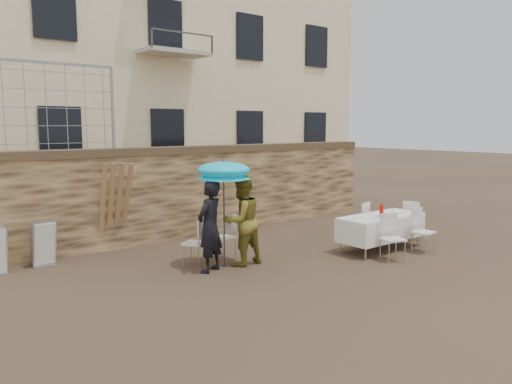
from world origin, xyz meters
TOP-DOWN VIEW (x-y plane):
  - ground at (0.00, 0.00)m, footprint 80.00×80.00m
  - stone_wall at (0.00, 5.00)m, footprint 13.00×0.50m
  - chain_link_fence at (-3.00, 5.00)m, footprint 3.20×0.06m
  - man_suit at (-0.84, 2.04)m, footprint 0.75×0.64m
  - woman_dress at (-0.09, 2.04)m, footprint 0.90×0.72m
  - umbrella at (-0.44, 2.14)m, footprint 1.06×1.06m
  - couple_chair_left at (-0.84, 2.59)m, footprint 0.66×0.66m
  - couple_chair_right at (-0.14, 2.59)m, footprint 0.55×0.55m
  - banquet_table at (3.06, 1.07)m, footprint 2.10×0.85m
  - soda_bottle at (2.86, 0.92)m, footprint 0.09×0.09m
  - table_chair_front_left at (2.46, 0.32)m, footprint 0.63×0.63m
  - table_chair_front_right at (3.56, 0.32)m, footprint 0.49×0.49m
  - table_chair_back at (3.26, 1.87)m, footprint 0.58×0.58m
  - table_chair_side at (4.46, 1.17)m, footprint 0.57×0.57m
  - chair_stack_right at (-3.17, 4.55)m, footprint 0.46×0.40m
  - wood_planks at (-1.57, 4.62)m, footprint 0.70×0.20m

SIDE VIEW (x-z plane):
  - ground at x=0.00m, z-range 0.00..0.00m
  - chair_stack_right at x=-3.17m, z-range 0.00..0.92m
  - couple_chair_left at x=-0.84m, z-range 0.00..0.96m
  - couple_chair_right at x=-0.14m, z-range 0.00..0.96m
  - table_chair_front_left at x=2.46m, z-range 0.00..0.96m
  - table_chair_front_right at x=3.56m, z-range 0.00..0.96m
  - table_chair_back at x=3.26m, z-range 0.00..0.96m
  - table_chair_side at x=4.46m, z-range 0.00..0.96m
  - banquet_table at x=3.06m, z-range 0.34..1.12m
  - man_suit at x=-0.84m, z-range 0.00..1.74m
  - woman_dress at x=-0.09m, z-range 0.00..1.78m
  - soda_bottle at x=2.86m, z-range 0.77..1.04m
  - wood_planks at x=-1.57m, z-range 0.00..2.00m
  - stone_wall at x=0.00m, z-range 0.00..2.20m
  - umbrella at x=-0.44m, z-range 0.86..2.81m
  - chain_link_fence at x=-3.00m, z-range 2.20..4.00m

